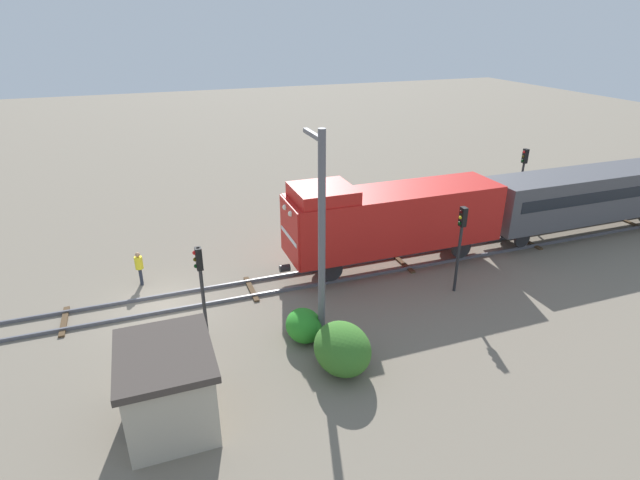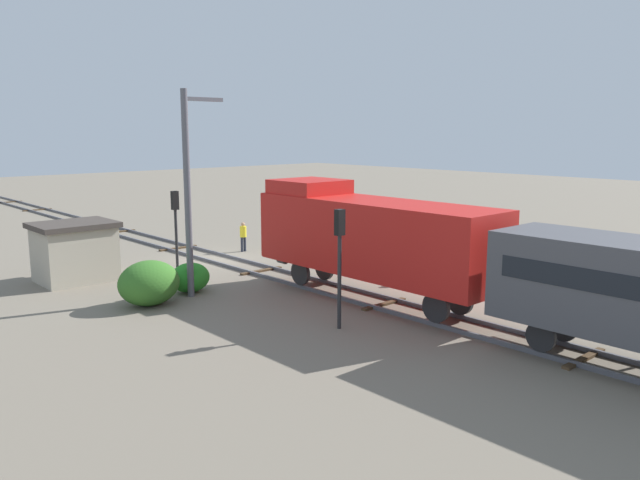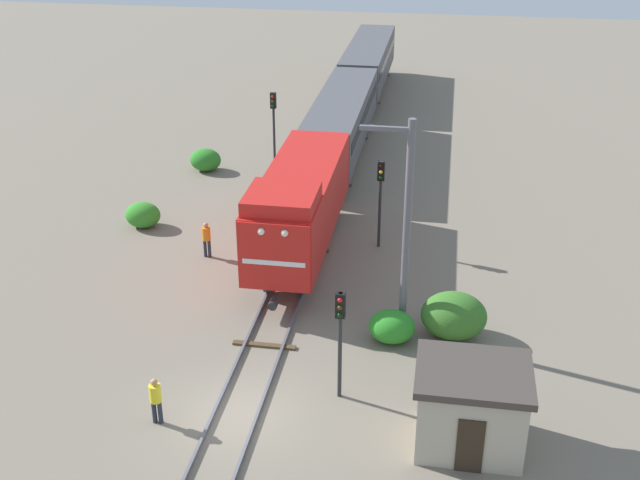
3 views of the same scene
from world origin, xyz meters
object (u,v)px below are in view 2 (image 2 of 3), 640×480
object	(u,v)px
worker_by_signal	(424,261)
traffic_signal_mid	(339,246)
worker_near_track	(243,234)
locomotive	(370,234)
catenary_mast	(189,189)
relay_hut	(75,251)
traffic_signal_near	(175,216)

from	to	relation	value
worker_by_signal	traffic_signal_mid	bearing A→B (deg)	-128.61
worker_near_track	worker_by_signal	bearing A→B (deg)	-161.93
traffic_signal_mid	locomotive	bearing A→B (deg)	-152.52
catenary_mast	locomotive	bearing A→B (deg)	131.66
traffic_signal_mid	catenary_mast	world-z (taller)	catenary_mast
locomotive	worker_near_track	distance (m)	12.57
worker_near_track	worker_by_signal	world-z (taller)	same
traffic_signal_mid	worker_near_track	size ratio (longest dim) A/B	2.49
locomotive	relay_hut	xyz separation A→B (m)	(7.50, -11.58, -1.38)
traffic_signal_near	worker_near_track	xyz separation A→B (m)	(-5.60, -2.34, -1.81)
traffic_signal_mid	worker_near_track	xyz separation A→B (m)	(-5.80, -13.97, -1.95)
locomotive	catenary_mast	size ratio (longest dim) A/B	1.36
traffic_signal_near	traffic_signal_mid	size ratio (longest dim) A/B	0.95
traffic_signal_mid	worker_by_signal	bearing A→B (deg)	-163.14
locomotive	worker_near_track	world-z (taller)	locomotive
locomotive	worker_by_signal	world-z (taller)	locomotive
traffic_signal_near	worker_by_signal	xyz separation A→B (m)	(-7.40, 9.33, -1.81)
traffic_signal_near	relay_hut	size ratio (longest dim) A/B	1.15
traffic_signal_mid	traffic_signal_near	bearing A→B (deg)	-90.98
locomotive	traffic_signal_mid	world-z (taller)	locomotive
worker_near_track	worker_by_signal	distance (m)	11.81
worker_near_track	worker_by_signal	xyz separation A→B (m)	(-1.80, 11.67, 0.00)
traffic_signal_mid	catenary_mast	size ratio (longest dim) A/B	0.50
locomotive	traffic_signal_near	distance (m)	10.37
traffic_signal_near	worker_by_signal	world-z (taller)	traffic_signal_near
traffic_signal_near	worker_by_signal	size ratio (longest dim) A/B	2.37
worker_near_track	catenary_mast	world-z (taller)	catenary_mast
worker_near_track	catenary_mast	size ratio (longest dim) A/B	0.20
locomotive	traffic_signal_near	bearing A→B (deg)	-72.03
traffic_signal_mid	worker_by_signal	distance (m)	8.18
worker_near_track	catenary_mast	xyz separation A→B (m)	(7.34, 6.65, 3.53)
traffic_signal_near	locomotive	bearing A→B (deg)	107.97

